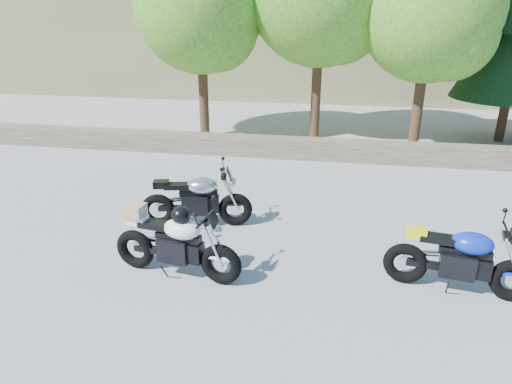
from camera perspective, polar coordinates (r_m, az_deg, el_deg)
ground at (r=7.10m, az=-3.05°, el=-8.48°), size 90.00×90.00×0.00m
stone_wall at (r=12.02m, az=2.87°, el=5.62°), size 22.00×0.55×0.50m
tree_decid_left at (r=13.66m, az=-6.65°, el=21.80°), size 3.67×3.67×5.62m
tree_decid_right at (r=13.10m, az=21.44°, el=19.99°), size 3.54×3.54×5.41m
silver_bike at (r=8.04m, az=-7.37°, el=-1.06°), size 1.95×0.68×0.99m
white_bike at (r=6.56m, az=-10.07°, el=-6.15°), size 1.97×0.62×1.09m
blue_bike at (r=6.70m, az=24.21°, el=-7.80°), size 1.95×0.62×0.98m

